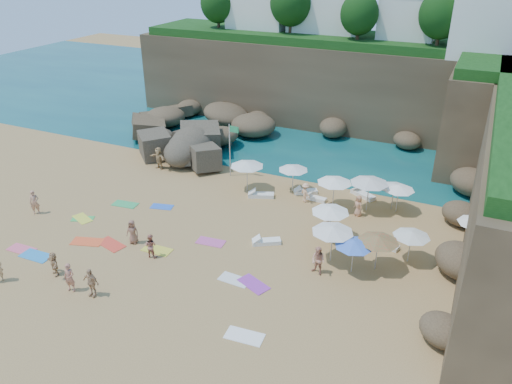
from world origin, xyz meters
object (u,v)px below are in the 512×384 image
at_px(person_stand_4, 358,206).
at_px(person_stand_5, 159,158).
at_px(parasol_0, 247,164).
at_px(lounger_0, 306,192).
at_px(flag_pole, 231,144).
at_px(person_stand_2, 305,193).
at_px(parasol_2, 399,188).
at_px(person_stand_3, 330,215).
at_px(person_stand_0, 35,202).
at_px(parasol_1, 293,168).
at_px(person_stand_1, 151,246).
at_px(rock_outcrop, 181,161).

xyz_separation_m(person_stand_4, person_stand_5, (-16.88, 0.92, 0.20)).
bearing_deg(person_stand_4, person_stand_5, -142.74).
bearing_deg(parasol_0, lounger_0, 18.11).
height_order(flag_pole, person_stand_2, flag_pole).
relative_size(lounger_0, person_stand_4, 1.16).
bearing_deg(flag_pole, lounger_0, -4.08).
distance_m(parasol_2, person_stand_2, 6.45).
bearing_deg(flag_pole, parasol_0, -39.17).
height_order(flag_pole, person_stand_3, flag_pole).
xyz_separation_m(person_stand_0, person_stand_2, (16.23, 9.42, -0.14)).
height_order(parasol_1, person_stand_4, parasol_1).
relative_size(parasol_2, person_stand_5, 1.14).
relative_size(parasol_0, person_stand_1, 1.66).
relative_size(parasol_1, person_stand_4, 1.49).
xyz_separation_m(rock_outcrop, parasol_1, (10.82, -1.44, 1.92)).
relative_size(parasol_0, lounger_0, 1.45).
distance_m(lounger_0, person_stand_3, 5.13).
bearing_deg(rock_outcrop, parasol_1, -7.60).
relative_size(flag_pole, parasol_2, 2.01).
bearing_deg(person_stand_4, person_stand_3, -78.76).
bearing_deg(parasol_2, person_stand_3, -131.88).
distance_m(parasol_0, person_stand_4, 8.68).
relative_size(parasol_0, person_stand_3, 1.39).
bearing_deg(person_stand_5, parasol_2, 16.78).
bearing_deg(person_stand_2, rock_outcrop, 23.05).
height_order(parasol_2, person_stand_4, parasol_2).
relative_size(parasol_2, lounger_0, 1.24).
height_order(rock_outcrop, flag_pole, flag_pole).
xyz_separation_m(rock_outcrop, parasol_0, (7.66, -2.71, 2.17)).
height_order(flag_pole, person_stand_1, flag_pole).
relative_size(parasol_0, parasol_1, 1.13).
relative_size(flag_pole, parasol_0, 1.72).
distance_m(flag_pole, person_stand_2, 7.35).
relative_size(person_stand_0, person_stand_3, 0.97).
relative_size(parasol_2, person_stand_3, 1.19).
height_order(person_stand_1, person_stand_3, person_stand_3).
bearing_deg(person_stand_0, parasol_2, -13.42).
height_order(parasol_0, parasol_1, parasol_0).
height_order(lounger_0, person_stand_4, person_stand_4).
bearing_deg(lounger_0, person_stand_5, 153.28).
bearing_deg(parasol_2, person_stand_1, -135.98).
relative_size(rock_outcrop, person_stand_2, 4.96).
relative_size(parasol_1, person_stand_1, 1.47).
bearing_deg(parasol_0, person_stand_4, -2.25).
height_order(rock_outcrop, person_stand_3, person_stand_3).
relative_size(parasol_0, person_stand_5, 1.33).
bearing_deg(person_stand_2, parasol_1, -4.85).
bearing_deg(lounger_0, parasol_0, 167.83).
height_order(lounger_0, person_stand_2, person_stand_2).
bearing_deg(person_stand_3, person_stand_0, 133.00).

